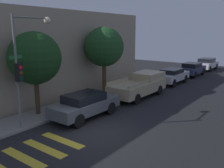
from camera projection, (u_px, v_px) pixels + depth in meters
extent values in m
plane|color=black|center=(97.00, 134.00, 12.47)|extent=(60.00, 60.00, 0.00)
cube|color=gray|center=(42.00, 115.00, 15.04)|extent=(26.00, 2.34, 0.14)
cube|color=gold|center=(23.00, 158.00, 10.10)|extent=(0.45, 2.60, 0.00)
cube|color=gold|center=(44.00, 148.00, 10.91)|extent=(0.45, 2.60, 0.00)
cube|color=gold|center=(62.00, 140.00, 11.73)|extent=(0.45, 2.60, 0.00)
cylinder|color=slate|center=(17.00, 75.00, 12.35)|extent=(0.12, 0.12, 5.85)
cube|color=black|center=(19.00, 72.00, 12.20)|extent=(0.30, 0.30, 0.90)
cylinder|color=red|center=(21.00, 67.00, 12.05)|extent=(0.18, 0.02, 0.18)
cylinder|color=#593D0A|center=(21.00, 73.00, 12.10)|extent=(0.18, 0.02, 0.18)
cylinder|color=#0C3819|center=(22.00, 78.00, 12.16)|extent=(0.18, 0.02, 0.18)
cube|color=#19662D|center=(16.00, 57.00, 12.17)|extent=(0.70, 0.02, 0.18)
cylinder|color=slate|center=(31.00, 18.00, 12.57)|extent=(2.04, 0.08, 0.08)
sphere|color=#F9E5B2|center=(47.00, 20.00, 13.38)|extent=(0.36, 0.36, 0.36)
cube|color=#4C5156|center=(86.00, 106.00, 14.70)|extent=(4.49, 1.76, 0.65)
cube|color=black|center=(84.00, 97.00, 14.49)|extent=(2.33, 1.55, 0.47)
cylinder|color=black|center=(91.00, 104.00, 16.32)|extent=(0.76, 0.22, 0.76)
cylinder|color=black|center=(111.00, 108.00, 15.38)|extent=(0.76, 0.22, 0.76)
cylinder|color=black|center=(59.00, 115.00, 14.15)|extent=(0.76, 0.22, 0.76)
cylinder|color=black|center=(79.00, 121.00, 13.21)|extent=(0.76, 0.22, 0.76)
cube|color=tan|center=(138.00, 87.00, 19.29)|extent=(5.57, 2.07, 0.82)
cube|color=tan|center=(148.00, 76.00, 20.34)|extent=(2.50, 1.91, 0.57)
cube|color=tan|center=(118.00, 82.00, 18.63)|extent=(2.78, 0.08, 0.28)
cube|color=tan|center=(139.00, 85.00, 17.55)|extent=(2.78, 0.08, 0.28)
cylinder|color=black|center=(139.00, 87.00, 21.28)|extent=(0.76, 0.22, 0.76)
cylinder|color=black|center=(159.00, 90.00, 20.16)|extent=(0.76, 0.22, 0.76)
cylinder|color=black|center=(115.00, 95.00, 18.59)|extent=(0.76, 0.22, 0.76)
cylinder|color=black|center=(137.00, 99.00, 17.47)|extent=(0.76, 0.22, 0.76)
cube|color=#B7BABF|center=(172.00, 76.00, 24.28)|extent=(4.58, 1.71, 0.67)
cube|color=black|center=(172.00, 71.00, 24.08)|extent=(2.38, 1.51, 0.42)
cylinder|color=black|center=(171.00, 77.00, 25.91)|extent=(0.76, 0.22, 0.76)
cylinder|color=black|center=(185.00, 79.00, 25.00)|extent=(0.76, 0.22, 0.76)
cylinder|color=black|center=(158.00, 81.00, 23.70)|extent=(0.76, 0.22, 0.76)
cylinder|color=black|center=(173.00, 83.00, 22.79)|extent=(0.76, 0.22, 0.76)
cube|color=#2D3351|center=(192.00, 70.00, 28.56)|extent=(4.41, 1.80, 0.66)
cube|color=black|center=(192.00, 65.00, 28.36)|extent=(2.29, 1.58, 0.47)
cylinder|color=black|center=(189.00, 70.00, 30.17)|extent=(0.76, 0.22, 0.76)
cylinder|color=black|center=(203.00, 72.00, 29.22)|extent=(0.76, 0.22, 0.76)
cylinder|color=black|center=(181.00, 73.00, 28.04)|extent=(0.76, 0.22, 0.76)
cylinder|color=black|center=(195.00, 75.00, 27.09)|extent=(0.76, 0.22, 0.76)
cube|color=silver|center=(207.00, 65.00, 32.80)|extent=(4.65, 1.83, 0.69)
cube|color=black|center=(207.00, 60.00, 32.58)|extent=(2.42, 1.61, 0.50)
cylinder|color=black|center=(204.00, 66.00, 34.48)|extent=(0.76, 0.22, 0.76)
cylinder|color=black|center=(216.00, 67.00, 33.50)|extent=(0.76, 0.22, 0.76)
cylinder|color=black|center=(197.00, 68.00, 32.23)|extent=(0.76, 0.22, 0.76)
cylinder|color=black|center=(210.00, 69.00, 31.26)|extent=(0.76, 0.22, 0.76)
cylinder|color=#42301E|center=(37.00, 97.00, 14.89)|extent=(0.28, 0.28, 2.36)
sphere|color=#193D19|center=(35.00, 58.00, 14.40)|extent=(3.07, 3.07, 3.07)
cylinder|color=#4C3823|center=(104.00, 78.00, 19.82)|extent=(0.30, 0.30, 2.70)
sphere|color=#1E4721|center=(104.00, 47.00, 19.30)|extent=(3.07, 3.07, 3.07)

